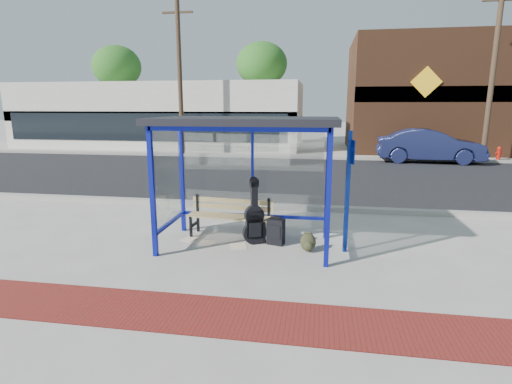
% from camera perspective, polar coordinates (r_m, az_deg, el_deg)
% --- Properties ---
extents(ground, '(120.00, 120.00, 0.00)m').
position_cam_1_polar(ground, '(7.70, -1.44, -7.73)').
color(ground, '#B2ADA0').
rests_on(ground, ground).
extents(brick_paver_strip, '(60.00, 1.00, 0.01)m').
position_cam_1_polar(brick_paver_strip, '(5.39, -6.83, -16.99)').
color(brick_paver_strip, maroon).
rests_on(brick_paver_strip, ground).
extents(curb_near, '(60.00, 0.25, 0.12)m').
position_cam_1_polar(curb_near, '(10.42, 1.53, -2.03)').
color(curb_near, gray).
rests_on(curb_near, ground).
extents(street_asphalt, '(60.00, 10.00, 0.00)m').
position_cam_1_polar(street_asphalt, '(15.39, 4.11, 2.39)').
color(street_asphalt, black).
rests_on(street_asphalt, ground).
extents(curb_far, '(60.00, 0.25, 0.12)m').
position_cam_1_polar(curb_far, '(20.41, 5.44, 4.96)').
color(curb_far, gray).
rests_on(curb_far, ground).
extents(far_sidewalk, '(60.00, 4.00, 0.01)m').
position_cam_1_polar(far_sidewalk, '(22.30, 5.78, 5.42)').
color(far_sidewalk, '#B2ADA0').
rests_on(far_sidewalk, ground).
extents(bus_shelter, '(3.30, 1.80, 2.42)m').
position_cam_1_polar(bus_shelter, '(7.33, -1.43, 7.87)').
color(bus_shelter, '#0E169C').
rests_on(bus_shelter, ground).
extents(storefront_white, '(18.00, 6.04, 4.00)m').
position_cam_1_polar(storefront_white, '(27.15, -13.35, 10.59)').
color(storefront_white, silver).
rests_on(storefront_white, ground).
extents(storefront_brown, '(10.00, 7.08, 6.40)m').
position_cam_1_polar(storefront_brown, '(26.45, 24.46, 12.42)').
color(storefront_brown, '#59331E').
rests_on(storefront_brown, ground).
extents(tree_left, '(3.60, 3.60, 7.03)m').
position_cam_1_polar(tree_left, '(33.03, -19.26, 16.49)').
color(tree_left, '#4C3826').
rests_on(tree_left, ground).
extents(tree_mid, '(3.60, 3.60, 7.03)m').
position_cam_1_polar(tree_mid, '(29.57, 0.83, 17.72)').
color(tree_mid, '#4C3826').
rests_on(tree_mid, ground).
extents(tree_right, '(3.60, 3.60, 7.03)m').
position_cam_1_polar(tree_right, '(31.29, 31.42, 15.70)').
color(tree_right, '#4C3826').
rests_on(tree_right, ground).
extents(utility_pole_west, '(1.60, 0.24, 8.00)m').
position_cam_1_polar(utility_pole_west, '(21.84, -10.83, 15.92)').
color(utility_pole_west, '#4C3826').
rests_on(utility_pole_west, ground).
extents(utility_pole_east, '(1.60, 0.24, 8.00)m').
position_cam_1_polar(utility_pole_east, '(21.93, 30.75, 14.45)').
color(utility_pole_east, '#4C3826').
rests_on(utility_pole_east, ground).
extents(bench, '(1.76, 0.58, 0.82)m').
position_cam_1_polar(bench, '(8.14, -3.67, -3.21)').
color(bench, black).
rests_on(bench, ground).
extents(guitar_bag, '(0.47, 0.30, 1.24)m').
position_cam_1_polar(guitar_bag, '(7.68, -0.25, -4.21)').
color(guitar_bag, black).
rests_on(guitar_bag, ground).
extents(suitcase, '(0.36, 0.28, 0.55)m').
position_cam_1_polar(suitcase, '(7.72, 2.85, -5.68)').
color(suitcase, black).
rests_on(suitcase, ground).
extents(backpack, '(0.31, 0.29, 0.34)m').
position_cam_1_polar(backpack, '(7.45, 7.45, -7.18)').
color(backpack, '#2B2D19').
rests_on(backpack, ground).
extents(sign_post, '(0.13, 0.27, 2.21)m').
position_cam_1_polar(sign_post, '(7.27, 13.02, 0.92)').
color(sign_post, navy).
rests_on(sign_post, ground).
extents(newspaper_a, '(0.37, 0.41, 0.01)m').
position_cam_1_polar(newspaper_a, '(8.19, -9.47, -6.64)').
color(newspaper_a, white).
rests_on(newspaper_a, ground).
extents(newspaper_b, '(0.41, 0.46, 0.01)m').
position_cam_1_polar(newspaper_b, '(7.67, -2.51, -7.77)').
color(newspaper_b, white).
rests_on(newspaper_b, ground).
extents(newspaper_c, '(0.45, 0.40, 0.01)m').
position_cam_1_polar(newspaper_c, '(7.92, -7.17, -7.23)').
color(newspaper_c, white).
rests_on(newspaper_c, ground).
extents(parked_car, '(4.83, 1.93, 1.56)m').
position_cam_1_polar(parked_car, '(20.53, 23.53, 6.07)').
color(parked_car, '#1B224D').
rests_on(parked_car, ground).
extents(fire_hydrant, '(0.32, 0.21, 0.71)m').
position_cam_1_polar(fire_hydrant, '(22.57, 31.37, 4.76)').
color(fire_hydrant, red).
rests_on(fire_hydrant, ground).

